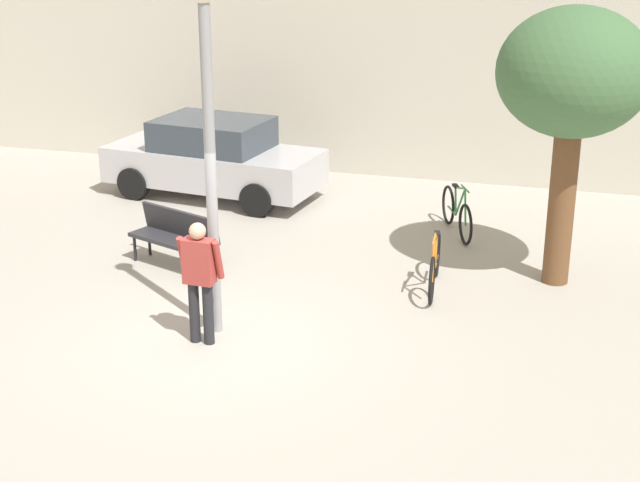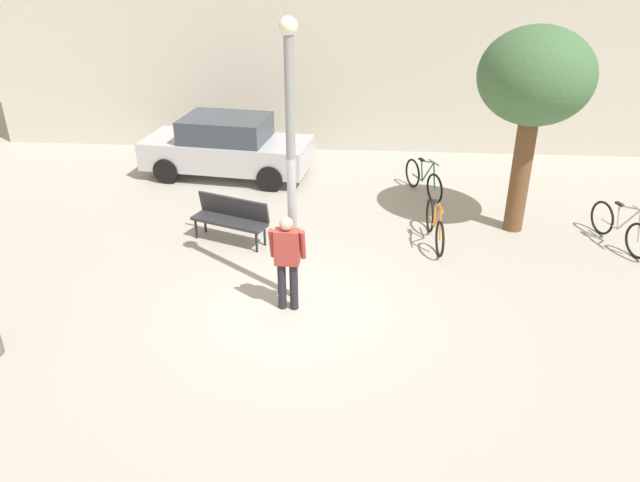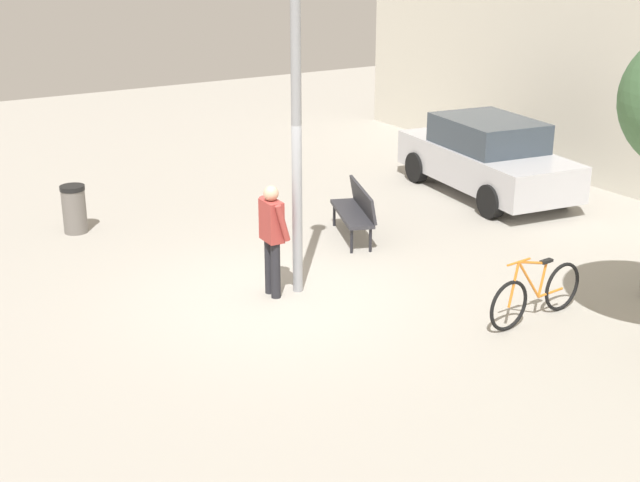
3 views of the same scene
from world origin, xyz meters
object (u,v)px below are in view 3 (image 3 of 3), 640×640
(park_bench, at_px, (340,384))
(parked_car_navy, at_px, (233,282))
(person_by_lamppost, at_px, (349,318))
(plaza_tree, at_px, (8,186))
(bicycle_green, at_px, (143,371))
(lamppost, at_px, (343,263))
(trash_bin, at_px, (377,310))

(park_bench, distance_m, parked_car_navy, 9.23)
(person_by_lamppost, bearing_deg, plaza_tree, 145.56)
(parked_car_navy, bearing_deg, plaza_tree, -160.87)
(person_by_lamppost, xyz_separation_m, bicycle_green, (-4.08, 1.89, -0.58))
(person_by_lamppost, distance_m, bicycle_green, 4.54)
(lamppost, xyz_separation_m, plaza_tree, (-5.01, 3.81, 1.60))
(plaza_tree, xyz_separation_m, bicycle_green, (1.32, -1.81, -3.48))
(park_bench, relative_size, bicycle_green, 0.90)
(park_bench, height_order, parked_car_navy, parked_car_navy)
(lamppost, bearing_deg, trash_bin, 21.54)
(person_by_lamppost, bearing_deg, trash_bin, 22.46)
(parked_car_navy, bearing_deg, park_bench, -119.66)
(bicycle_green, xyz_separation_m, trash_bin, (6.82, -0.76, 0.12))
(lamppost, xyz_separation_m, bicycle_green, (-3.69, 2.00, -1.88))
(park_bench, bearing_deg, bicycle_green, 113.68)
(person_by_lamppost, distance_m, trash_bin, 3.00)
(park_bench, distance_m, bicycle_green, 3.95)
(bicycle_green, height_order, trash_bin, trash_bin)
(bicycle_green, bearing_deg, plaza_tree, 126.05)
(person_by_lamppost, xyz_separation_m, plaza_tree, (-5.40, 3.70, 2.90))
(lamppost, xyz_separation_m, park_bench, (-2.11, -1.62, -1.72))
(bicycle_green, distance_m, trash_bin, 6.87)
(trash_bin, bearing_deg, lamppost, -158.46)
(lamppost, relative_size, plaza_tree, 0.75)
(parked_car_navy, distance_m, trash_bin, 5.21)
(person_by_lamppost, xyz_separation_m, park_bench, (-2.50, -1.72, -0.42))
(plaza_tree, height_order, trash_bin, plaza_tree)
(park_bench, distance_m, trash_bin, 5.96)
(plaza_tree, height_order, bicycle_green, plaza_tree)
(lamppost, height_order, trash_bin, lamppost)
(person_by_lamppost, relative_size, bicycle_green, 0.92)
(park_bench, xyz_separation_m, trash_bin, (5.24, 2.85, -0.04))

